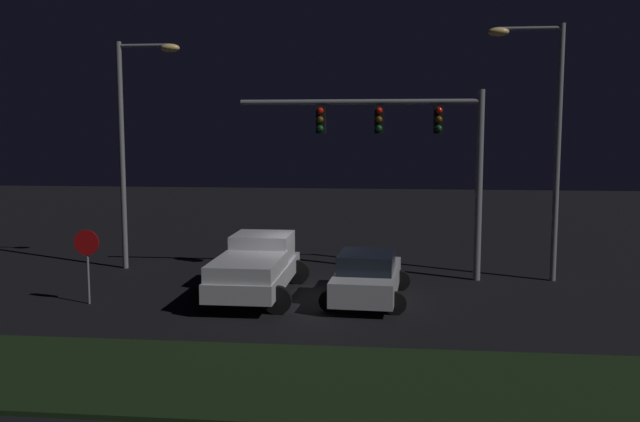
% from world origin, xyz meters
% --- Properties ---
extents(ground_plane, '(80.00, 80.00, 0.00)m').
position_xyz_m(ground_plane, '(0.00, 0.00, 0.00)').
color(ground_plane, black).
extents(grass_median, '(25.42, 4.37, 0.10)m').
position_xyz_m(grass_median, '(0.00, -7.68, 0.05)').
color(grass_median, black).
rests_on(grass_median, ground_plane).
extents(pickup_truck, '(2.88, 5.41, 1.80)m').
position_xyz_m(pickup_truck, '(-1.43, -0.35, 1.00)').
color(pickup_truck, '#B7B7BC').
rests_on(pickup_truck, ground_plane).
extents(car_sedan, '(2.64, 4.49, 1.51)m').
position_xyz_m(car_sedan, '(2.03, -0.66, 0.74)').
color(car_sedan, '#B7B7BC').
rests_on(car_sedan, ground_plane).
extents(traffic_signal_gantry, '(8.32, 0.56, 6.50)m').
position_xyz_m(traffic_signal_gantry, '(3.23, 2.64, 4.90)').
color(traffic_signal_gantry, slate).
rests_on(traffic_signal_gantry, ground_plane).
extents(street_lamp_left, '(2.37, 0.44, 8.32)m').
position_xyz_m(street_lamp_left, '(-6.72, 3.38, 5.21)').
color(street_lamp_left, slate).
rests_on(street_lamp_left, ground_plane).
extents(street_lamp_right, '(2.51, 0.44, 8.64)m').
position_xyz_m(street_lamp_right, '(7.79, 2.83, 5.39)').
color(street_lamp_right, slate).
rests_on(street_lamp_right, ground_plane).
extents(stop_sign, '(0.76, 0.08, 2.23)m').
position_xyz_m(stop_sign, '(-6.18, -1.94, 1.56)').
color(stop_sign, slate).
rests_on(stop_sign, ground_plane).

